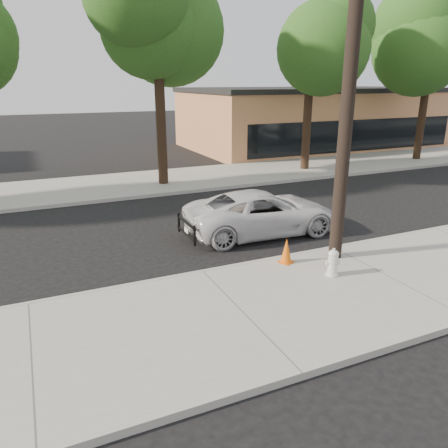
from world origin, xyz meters
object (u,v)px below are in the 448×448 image
at_px(traffic_cone, 286,251).
at_px(utility_pole, 350,79).
at_px(fire_hydrant, 333,263).
at_px(police_cruiser, 263,212).

bearing_deg(traffic_cone, utility_pole, -8.05).
bearing_deg(utility_pole, fire_hydrant, -130.95).
xyz_separation_m(police_cruiser, fire_hydrant, (-0.18, -3.80, -0.22)).
relative_size(police_cruiser, fire_hydrant, 7.55).
distance_m(fire_hydrant, traffic_cone, 1.29).
height_order(utility_pole, police_cruiser, utility_pole).
xyz_separation_m(utility_pole, police_cruiser, (-0.63, 2.87, -4.01)).
bearing_deg(traffic_cone, fire_hydrant, -62.08).
height_order(police_cruiser, traffic_cone, police_cruiser).
bearing_deg(police_cruiser, utility_pole, -163.98).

